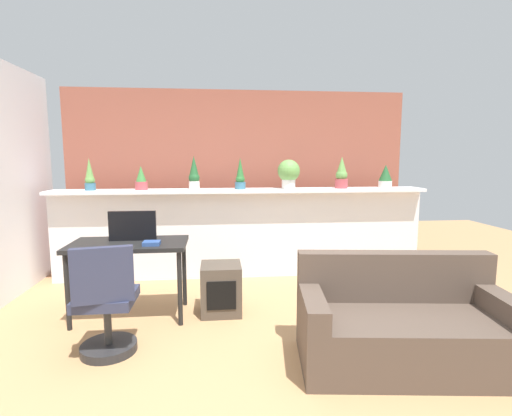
% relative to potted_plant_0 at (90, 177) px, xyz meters
% --- Properties ---
extents(ground_plane, '(12.00, 12.00, 0.00)m').
position_rel_potted_plant_0_xyz_m(ground_plane, '(1.87, -1.95, -1.33)').
color(ground_plane, tan).
extents(divider_wall, '(4.77, 0.16, 1.12)m').
position_rel_potted_plant_0_xyz_m(divider_wall, '(1.87, 0.05, -0.77)').
color(divider_wall, white).
rests_on(divider_wall, ground).
extents(plant_shelf, '(4.77, 0.40, 0.04)m').
position_rel_potted_plant_0_xyz_m(plant_shelf, '(1.87, 0.01, -0.19)').
color(plant_shelf, white).
rests_on(plant_shelf, divider_wall).
extents(brick_wall_behind, '(4.77, 0.10, 2.50)m').
position_rel_potted_plant_0_xyz_m(brick_wall_behind, '(1.87, 0.65, -0.08)').
color(brick_wall_behind, '#9E5442').
rests_on(brick_wall_behind, ground).
extents(potted_plant_0, '(0.13, 0.13, 0.40)m').
position_rel_potted_plant_0_xyz_m(potted_plant_0, '(0.00, 0.00, 0.00)').
color(potted_plant_0, '#386B84').
rests_on(potted_plant_0, plant_shelf).
extents(potted_plant_1, '(0.15, 0.15, 0.30)m').
position_rel_potted_plant_0_xyz_m(potted_plant_1, '(0.61, 0.01, -0.03)').
color(potted_plant_1, '#B7474C').
rests_on(potted_plant_1, plant_shelf).
extents(potted_plant_2, '(0.14, 0.14, 0.43)m').
position_rel_potted_plant_0_xyz_m(potted_plant_2, '(1.26, 0.04, 0.02)').
color(potted_plant_2, silver).
rests_on(potted_plant_2, plant_shelf).
extents(potted_plant_3, '(0.14, 0.14, 0.40)m').
position_rel_potted_plant_0_xyz_m(potted_plant_3, '(1.85, -0.00, -0.00)').
color(potted_plant_3, '#386B84').
rests_on(potted_plant_3, plant_shelf).
extents(potted_plant_4, '(0.29, 0.29, 0.38)m').
position_rel_potted_plant_0_xyz_m(potted_plant_4, '(2.48, 0.04, 0.04)').
color(potted_plant_4, silver).
rests_on(potted_plant_4, plant_shelf).
extents(potted_plant_5, '(0.16, 0.16, 0.41)m').
position_rel_potted_plant_0_xyz_m(potted_plant_5, '(3.17, -0.01, 0.01)').
color(potted_plant_5, '#B7474C').
rests_on(potted_plant_5, plant_shelf).
extents(potted_plant_6, '(0.17, 0.17, 0.31)m').
position_rel_potted_plant_0_xyz_m(potted_plant_6, '(3.79, 0.03, -0.01)').
color(potted_plant_6, silver).
rests_on(potted_plant_6, plant_shelf).
extents(desk, '(1.10, 0.60, 0.75)m').
position_rel_potted_plant_0_xyz_m(desk, '(0.69, -1.15, -0.66)').
color(desk, black).
rests_on(desk, ground).
extents(tv_monitor, '(0.45, 0.04, 0.29)m').
position_rel_potted_plant_0_xyz_m(tv_monitor, '(0.72, -1.07, -0.43)').
color(tv_monitor, black).
rests_on(tv_monitor, desk).
extents(office_chair, '(0.48, 0.48, 0.91)m').
position_rel_potted_plant_0_xyz_m(office_chair, '(0.67, -1.90, -0.94)').
color(office_chair, '#262628').
rests_on(office_chair, ground).
extents(side_cube_shelf, '(0.40, 0.41, 0.50)m').
position_rel_potted_plant_0_xyz_m(side_cube_shelf, '(1.58, -1.14, -1.08)').
color(side_cube_shelf, '#4C4238').
rests_on(side_cube_shelf, ground).
extents(book_on_desk, '(0.15, 0.13, 0.04)m').
position_rel_potted_plant_0_xyz_m(book_on_desk, '(0.93, -1.29, -0.56)').
color(book_on_desk, '#2D4C8C').
rests_on(book_on_desk, desk).
extents(couch, '(1.64, 0.94, 0.80)m').
position_rel_potted_plant_0_xyz_m(couch, '(2.95, -2.23, -1.05)').
color(couch, brown).
rests_on(couch, ground).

